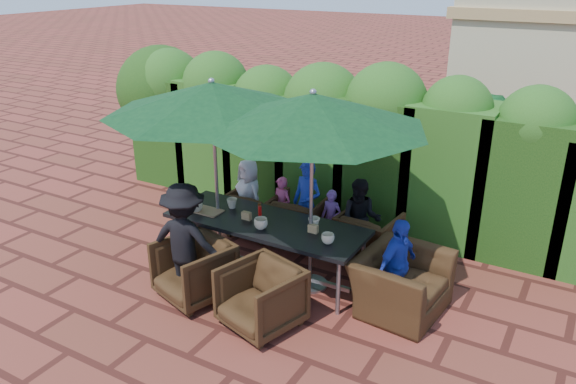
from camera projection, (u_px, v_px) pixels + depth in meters
The scene contains 30 objects.
ground at pixel (273, 282), 7.05m from camera, with size 80.00×80.00×0.00m, color maroon.
dining_table at pixel (266, 227), 6.99m from camera, with size 2.55×0.90×0.75m.
umbrella_left at pixel (212, 98), 6.75m from camera, with size 2.66×2.66×2.46m.
umbrella_right at pixel (313, 111), 6.16m from camera, with size 2.63×2.63×2.46m.
chair_far_left at pixel (255, 210), 8.22m from camera, with size 0.71×0.66×0.73m, color black.
chair_far_mid at pixel (298, 217), 7.98m from camera, with size 0.72×0.68×0.74m, color black.
chair_far_right at pixel (369, 234), 7.48m from camera, with size 0.72×0.68×0.74m, color black.
chair_near_left at pixel (194, 267), 6.61m from camera, with size 0.77×0.72×0.79m, color black.
chair_near_right at pixel (261, 295), 6.07m from camera, with size 0.76×0.71×0.78m, color black.
chair_end_right at pixel (401, 274), 6.35m from camera, with size 1.04×0.68×0.91m, color black.
adult_far_left at pixel (249, 196), 8.19m from camera, with size 0.56×0.33×1.13m, color silver.
adult_far_mid at pixel (307, 203), 7.83m from camera, with size 0.44×0.36×1.22m, color #2139B6.
adult_far_right at pixel (361, 220), 7.44m from camera, with size 0.54×0.33×1.13m, color black.
adult_near_left at pixel (185, 241), 6.56m from camera, with size 0.91×0.42×1.42m, color black.
adult_end_right at pixel (397, 266), 6.30m from camera, with size 0.66×0.33×1.13m, color #2139B6.
child_left at pixel (281, 208), 8.08m from camera, with size 0.33×0.27×0.91m, color #ED538F.
child_right at pixel (331, 219), 7.79m from camera, with size 0.31×0.25×0.85m, color #8E55B8.
pedestrian_a at pixel (487, 148), 9.25m from camera, with size 1.69×0.60×1.81m, color #227D37.
pedestrian_b at pixel (535, 150), 9.12m from camera, with size 0.87×0.53×1.81m, color #ED538F.
cup_a at pixel (196, 206), 7.21m from camera, with size 0.18×0.18×0.14m, color beige.
cup_b at pixel (232, 203), 7.32m from camera, with size 0.14×0.14×0.13m, color beige.
cup_c at pixel (261, 224), 6.74m from camera, with size 0.17×0.17×0.13m, color beige.
cup_d at pixel (314, 223), 6.76m from camera, with size 0.14×0.14×0.14m, color beige.
cup_e at pixel (328, 239), 6.39m from camera, with size 0.15×0.15×0.12m, color beige.
ketchup_bottle at pixel (260, 212), 7.00m from camera, with size 0.04×0.04×0.17m, color #B20C0A.
sauce_bottle at pixel (260, 209), 7.09m from camera, with size 0.04×0.04×0.17m, color #4C230C.
serving_tray at pixel (208, 211), 7.22m from camera, with size 0.35×0.25×0.02m, color #A67850.
number_block_left at pixel (247, 216), 6.99m from camera, with size 0.12×0.06×0.10m, color tan.
number_block_right at pixel (313, 229), 6.65m from camera, with size 0.12×0.06×0.10m, color tan.
hedge_wall at pixel (339, 132), 8.51m from camera, with size 9.10×1.60×2.46m.
Camera 1 is at (3.22, -5.19, 3.71)m, focal length 35.00 mm.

